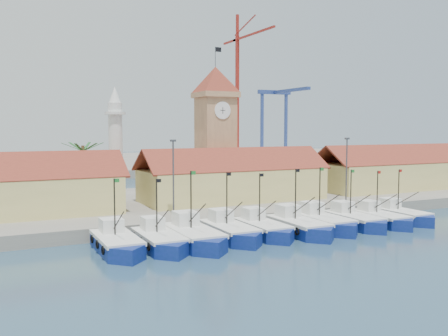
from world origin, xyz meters
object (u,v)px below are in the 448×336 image
boat_5 (300,227)px  minaret (116,143)px  boat_0 (118,245)px  clock_tower (215,127)px

boat_5 → minaret: (-14.34, 25.95, 8.93)m
boat_0 → clock_tower: size_ratio=0.43×
boat_0 → boat_5: boat_5 is taller
clock_tower → minaret: 15.30m
boat_5 → clock_tower: clock_tower is taller
boat_5 → minaret: size_ratio=0.63×
boat_0 → clock_tower: bearing=47.8°
clock_tower → minaret: clock_tower is taller
boat_0 → clock_tower: (21.04, 23.19, 11.19)m
clock_tower → minaret: bearing=172.4°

